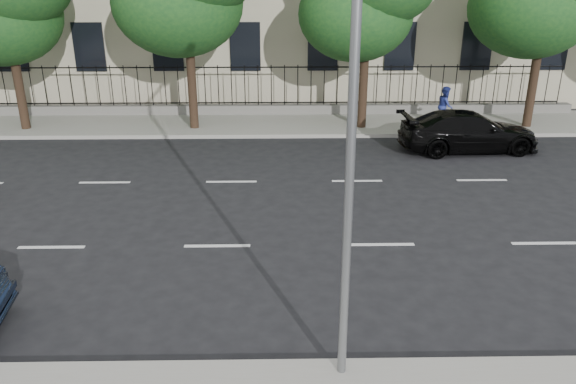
# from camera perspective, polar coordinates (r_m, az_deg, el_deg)

# --- Properties ---
(ground) EXTENTS (120.00, 120.00, 0.00)m
(ground) POSITION_cam_1_polar(r_m,az_deg,el_deg) (11.61, -8.44, -11.03)
(ground) COLOR black
(ground) RESTS_ON ground
(far_sidewalk) EXTENTS (60.00, 4.00, 0.15)m
(far_sidewalk) POSITION_cam_1_polar(r_m,az_deg,el_deg) (24.54, -4.54, 6.88)
(far_sidewalk) COLOR gray
(far_sidewalk) RESTS_ON ground
(lane_markings) EXTENTS (49.60, 4.62, 0.01)m
(lane_markings) POSITION_cam_1_polar(r_m,az_deg,el_deg) (15.80, -6.40, -1.77)
(lane_markings) COLOR silver
(lane_markings) RESTS_ON ground
(iron_fence) EXTENTS (30.00, 0.50, 2.20)m
(iron_fence) POSITION_cam_1_polar(r_m,az_deg,el_deg) (26.06, -4.36, 9.04)
(iron_fence) COLOR slate
(iron_fence) RESTS_ON far_sidewalk
(street_light) EXTENTS (0.25, 3.32, 8.05)m
(street_light) POSITION_cam_1_polar(r_m,az_deg,el_deg) (8.08, 6.28, 13.94)
(street_light) COLOR slate
(street_light) RESTS_ON near_sidewalk
(black_sedan) EXTENTS (5.23, 2.43, 1.48)m
(black_sedan) POSITION_cam_1_polar(r_m,az_deg,el_deg) (21.82, 17.87, 5.89)
(black_sedan) COLOR black
(black_sedan) RESTS_ON ground
(pedestrian_far) EXTENTS (0.77, 0.90, 1.62)m
(pedestrian_far) POSITION_cam_1_polar(r_m,az_deg,el_deg) (24.86, 15.68, 8.45)
(pedestrian_far) COLOR navy
(pedestrian_far) RESTS_ON far_sidewalk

